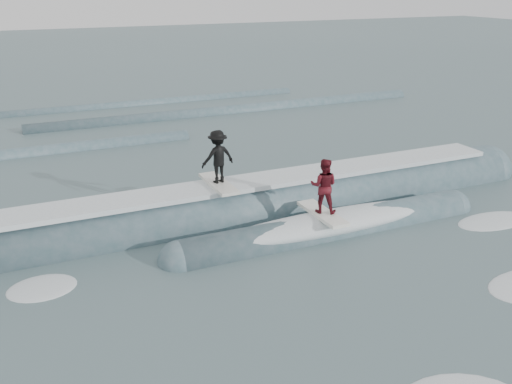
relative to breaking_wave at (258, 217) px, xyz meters
name	(u,v)px	position (x,y,z in m)	size (l,w,h in m)	color
ground	(315,280)	(-0.34, -4.05, -0.05)	(160.00, 160.00, 0.00)	#3E575A
breaking_wave	(258,217)	(0.00, 0.00, 0.00)	(21.67, 3.81, 2.06)	#37555D
surfer_black	(218,159)	(-1.11, 0.42, 1.85)	(1.08, 2.00, 1.67)	silver
surfer_red	(324,190)	(1.18, -1.78, 1.30)	(0.96, 2.00, 1.66)	white
whitewater	(439,306)	(1.61, -6.20, -0.05)	(14.76, 9.11, 0.10)	white
far_swells	(122,125)	(-1.28, 13.60, -0.05)	(37.16, 8.65, 0.80)	#37555D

